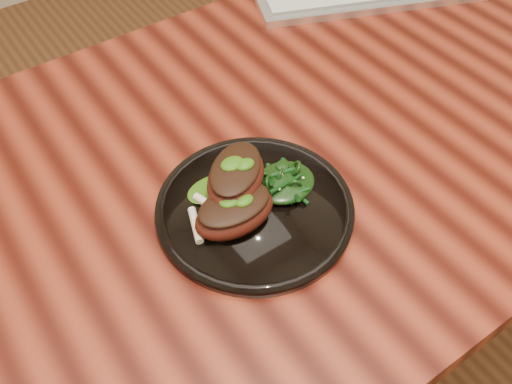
% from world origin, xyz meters
% --- Properties ---
extents(desk, '(1.60, 0.80, 0.75)m').
position_xyz_m(desk, '(0.00, 0.00, 0.67)').
color(desk, '#330B06').
rests_on(desk, ground).
extents(plate, '(0.27, 0.27, 0.02)m').
position_xyz_m(plate, '(-0.04, -0.09, 0.76)').
color(plate, black).
rests_on(plate, desk).
extents(lamb_chop_front, '(0.12, 0.08, 0.05)m').
position_xyz_m(lamb_chop_front, '(-0.08, -0.10, 0.79)').
color(lamb_chop_front, '#46150D').
rests_on(lamb_chop_front, plate).
extents(lamb_chop_back, '(0.13, 0.13, 0.05)m').
position_xyz_m(lamb_chop_back, '(-0.05, -0.07, 0.81)').
color(lamb_chop_back, '#46150D').
rests_on(lamb_chop_back, plate).
extents(herb_smear, '(0.07, 0.05, 0.00)m').
position_xyz_m(herb_smear, '(-0.07, -0.04, 0.77)').
color(herb_smear, '#1D4707').
rests_on(herb_smear, plate).
extents(greens_heap, '(0.09, 0.08, 0.03)m').
position_xyz_m(greens_heap, '(0.01, -0.09, 0.78)').
color(greens_heap, black).
rests_on(greens_heap, plate).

